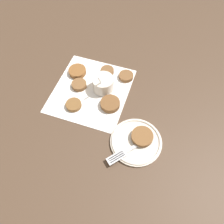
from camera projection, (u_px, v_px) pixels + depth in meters
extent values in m
plane|color=#4C3828|center=(95.00, 95.00, 0.94)|extent=(4.00, 4.00, 0.00)
cube|color=white|center=(91.00, 90.00, 0.95)|extent=(0.38, 0.36, 0.00)
cylinder|color=silver|center=(103.00, 84.00, 0.92)|extent=(0.09, 0.09, 0.06)
cylinder|color=gold|center=(103.00, 85.00, 0.93)|extent=(0.08, 0.08, 0.03)
cone|color=silver|center=(108.00, 73.00, 0.93)|extent=(0.02, 0.02, 0.02)
cylinder|color=silver|center=(101.00, 82.00, 0.88)|extent=(0.05, 0.01, 0.11)
cylinder|color=brown|center=(79.00, 85.00, 0.95)|extent=(0.06, 0.06, 0.02)
cylinder|color=brown|center=(107.00, 71.00, 0.99)|extent=(0.06, 0.06, 0.02)
cylinder|color=brown|center=(110.00, 104.00, 0.89)|extent=(0.08, 0.08, 0.02)
cylinder|color=brown|center=(126.00, 76.00, 0.98)|extent=(0.06, 0.06, 0.02)
cylinder|color=brown|center=(74.00, 105.00, 0.90)|extent=(0.06, 0.06, 0.02)
cylinder|color=brown|center=(77.00, 71.00, 0.99)|extent=(0.08, 0.08, 0.02)
cylinder|color=silver|center=(136.00, 142.00, 0.82)|extent=(0.19, 0.19, 0.01)
torus|color=silver|center=(136.00, 141.00, 0.81)|extent=(0.19, 0.19, 0.01)
cylinder|color=brown|center=(142.00, 136.00, 0.81)|extent=(0.08, 0.08, 0.02)
cube|color=silver|center=(139.00, 144.00, 0.80)|extent=(0.11, 0.07, 0.00)
cube|color=silver|center=(117.00, 157.00, 0.77)|extent=(0.08, 0.06, 0.00)
cube|color=black|center=(116.00, 155.00, 0.77)|extent=(0.05, 0.03, 0.00)
cube|color=black|center=(117.00, 157.00, 0.77)|extent=(0.05, 0.03, 0.00)
cube|color=black|center=(118.00, 159.00, 0.77)|extent=(0.05, 0.03, 0.00)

